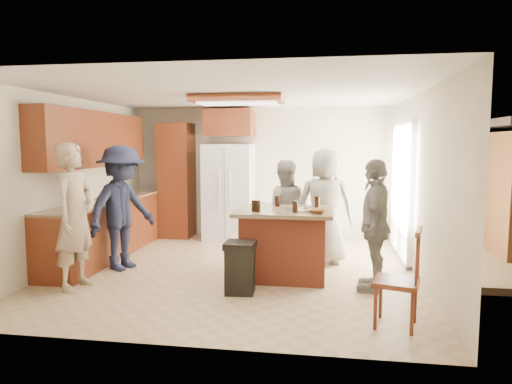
# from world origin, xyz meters

# --- Properties ---
(person_front_left) EXTENTS (0.53, 0.69, 1.82)m
(person_front_left) POSITION_xyz_m (-1.81, -1.09, 0.91)
(person_front_left) COLOR tan
(person_front_left) RESTS_ON ground
(person_behind_left) EXTENTS (0.80, 0.54, 1.56)m
(person_behind_left) POSITION_xyz_m (0.62, 0.73, 0.78)
(person_behind_left) COLOR gray
(person_behind_left) RESTS_ON ground
(person_behind_right) EXTENTS (0.88, 0.59, 1.75)m
(person_behind_right) POSITION_xyz_m (1.25, 0.62, 0.88)
(person_behind_right) COLOR #989991
(person_behind_right) RESTS_ON ground
(person_side_right) EXTENTS (0.63, 1.02, 1.63)m
(person_side_right) POSITION_xyz_m (1.86, -0.60, 0.81)
(person_side_right) COLOR gray
(person_side_right) RESTS_ON ground
(person_counter) EXTENTS (0.93, 1.27, 1.79)m
(person_counter) POSITION_xyz_m (-1.63, -0.16, 0.89)
(person_counter) COLOR #181C31
(person_counter) RESTS_ON ground
(left_cabinetry) EXTENTS (0.64, 3.00, 2.30)m
(left_cabinetry) POSITION_xyz_m (-2.24, 0.40, 0.96)
(left_cabinetry) COLOR maroon
(left_cabinetry) RESTS_ON ground
(back_wall_units) EXTENTS (1.80, 0.60, 2.45)m
(back_wall_units) POSITION_xyz_m (-1.33, 2.20, 1.38)
(back_wall_units) COLOR maroon
(back_wall_units) RESTS_ON ground
(refrigerator) EXTENTS (0.90, 0.76, 1.80)m
(refrigerator) POSITION_xyz_m (-0.55, 2.12, 0.90)
(refrigerator) COLOR white
(refrigerator) RESTS_ON ground
(kitchen_island) EXTENTS (1.28, 1.03, 0.93)m
(kitchen_island) POSITION_xyz_m (0.71, -0.23, 0.47)
(kitchen_island) COLOR #AB432C
(kitchen_island) RESTS_ON ground
(island_items) EXTENTS (0.98, 0.71, 0.15)m
(island_items) POSITION_xyz_m (0.90, -0.32, 0.97)
(island_items) COLOR silver
(island_items) RESTS_ON kitchen_island
(trash_bin) EXTENTS (0.36, 0.36, 0.63)m
(trash_bin) POSITION_xyz_m (0.24, -0.96, 0.32)
(trash_bin) COLOR black
(trash_bin) RESTS_ON ground
(spindle_chair) EXTENTS (0.51, 0.51, 0.99)m
(spindle_chair) POSITION_xyz_m (1.98, -1.74, 0.45)
(spindle_chair) COLOR maroon
(spindle_chair) RESTS_ON ground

